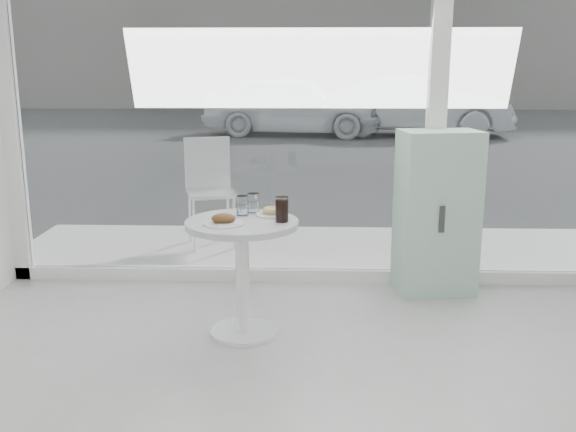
{
  "coord_description": "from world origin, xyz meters",
  "views": [
    {
      "loc": [
        -0.07,
        -2.03,
        1.73
      ],
      "look_at": [
        -0.2,
        1.7,
        0.85
      ],
      "focal_mm": 40.0,
      "sensor_mm": 36.0,
      "label": 1
    }
  ],
  "objects_px": {
    "car_white": "(293,105)",
    "mint_cabinet": "(437,213)",
    "main_table": "(242,254)",
    "patio_chair": "(210,184)",
    "car_silver": "(418,106)",
    "water_tumbler_b": "(253,204)",
    "water_tumbler_a": "(242,207)",
    "cola_glass": "(282,210)",
    "plate_fritter": "(224,220)",
    "plate_donut": "(272,212)"
  },
  "relations": [
    {
      "from": "car_white",
      "to": "water_tumbler_b",
      "type": "height_order",
      "value": "car_white"
    },
    {
      "from": "main_table",
      "to": "water_tumbler_a",
      "type": "xyz_separation_m",
      "value": [
        -0.01,
        0.15,
        0.28
      ]
    },
    {
      "from": "patio_chair",
      "to": "mint_cabinet",
      "type": "bearing_deg",
      "value": -47.28
    },
    {
      "from": "plate_fritter",
      "to": "plate_donut",
      "type": "distance_m",
      "value": 0.38
    },
    {
      "from": "car_white",
      "to": "mint_cabinet",
      "type": "bearing_deg",
      "value": -163.85
    },
    {
      "from": "cola_glass",
      "to": "plate_fritter",
      "type": "bearing_deg",
      "value": -166.23
    },
    {
      "from": "mint_cabinet",
      "to": "water_tumbler_a",
      "type": "relative_size",
      "value": 9.75
    },
    {
      "from": "patio_chair",
      "to": "plate_donut",
      "type": "xyz_separation_m",
      "value": [
        0.71,
        -1.88,
        0.17
      ]
    },
    {
      "from": "car_white",
      "to": "patio_chair",
      "type": "bearing_deg",
      "value": -173.75
    },
    {
      "from": "mint_cabinet",
      "to": "water_tumbler_a",
      "type": "bearing_deg",
      "value": -162.01
    },
    {
      "from": "mint_cabinet",
      "to": "water_tumbler_b",
      "type": "height_order",
      "value": "mint_cabinet"
    },
    {
      "from": "cola_glass",
      "to": "water_tumbler_b",
      "type": "bearing_deg",
      "value": 128.1
    },
    {
      "from": "car_silver",
      "to": "water_tumbler_a",
      "type": "relative_size",
      "value": 34.87
    },
    {
      "from": "plate_donut",
      "to": "mint_cabinet",
      "type": "bearing_deg",
      "value": 30.83
    },
    {
      "from": "patio_chair",
      "to": "cola_glass",
      "type": "distance_m",
      "value": 2.21
    },
    {
      "from": "plate_donut",
      "to": "patio_chair",
      "type": "bearing_deg",
      "value": 110.58
    },
    {
      "from": "mint_cabinet",
      "to": "patio_chair",
      "type": "relative_size",
      "value": 1.24
    },
    {
      "from": "car_white",
      "to": "car_silver",
      "type": "distance_m",
      "value": 3.1
    },
    {
      "from": "patio_chair",
      "to": "cola_glass",
      "type": "xyz_separation_m",
      "value": [
        0.78,
        -2.06,
        0.22
      ]
    },
    {
      "from": "water_tumbler_a",
      "to": "plate_fritter",
      "type": "bearing_deg",
      "value": -108.47
    },
    {
      "from": "patio_chair",
      "to": "car_white",
      "type": "relative_size",
      "value": 0.23
    },
    {
      "from": "patio_chair",
      "to": "water_tumbler_b",
      "type": "xyz_separation_m",
      "value": [
        0.58,
        -1.8,
        0.2
      ]
    },
    {
      "from": "car_silver",
      "to": "water_tumbler_b",
      "type": "distance_m",
      "value": 12.46
    },
    {
      "from": "cola_glass",
      "to": "patio_chair",
      "type": "bearing_deg",
      "value": 110.73
    },
    {
      "from": "patio_chair",
      "to": "cola_glass",
      "type": "height_order",
      "value": "patio_chair"
    },
    {
      "from": "plate_fritter",
      "to": "cola_glass",
      "type": "height_order",
      "value": "cola_glass"
    },
    {
      "from": "patio_chair",
      "to": "water_tumbler_a",
      "type": "distance_m",
      "value": 1.96
    },
    {
      "from": "mint_cabinet",
      "to": "plate_donut",
      "type": "xyz_separation_m",
      "value": [
        -1.22,
        -0.73,
        0.16
      ]
    },
    {
      "from": "main_table",
      "to": "water_tumbler_b",
      "type": "relative_size",
      "value": 5.98
    },
    {
      "from": "car_silver",
      "to": "plate_fritter",
      "type": "distance_m",
      "value": 12.83
    },
    {
      "from": "main_table",
      "to": "plate_donut",
      "type": "distance_m",
      "value": 0.34
    },
    {
      "from": "mint_cabinet",
      "to": "car_silver",
      "type": "distance_m",
      "value": 11.56
    },
    {
      "from": "patio_chair",
      "to": "car_silver",
      "type": "relative_size",
      "value": 0.23
    },
    {
      "from": "main_table",
      "to": "patio_chair",
      "type": "bearing_deg",
      "value": 104.41
    },
    {
      "from": "patio_chair",
      "to": "plate_donut",
      "type": "height_order",
      "value": "patio_chair"
    },
    {
      "from": "patio_chair",
      "to": "cola_glass",
      "type": "bearing_deg",
      "value": -85.49
    },
    {
      "from": "cola_glass",
      "to": "plate_donut",
      "type": "bearing_deg",
      "value": 112.29
    },
    {
      "from": "main_table",
      "to": "patio_chair",
      "type": "xyz_separation_m",
      "value": [
        -0.52,
        2.04,
        0.07
      ]
    },
    {
      "from": "plate_fritter",
      "to": "water_tumbler_b",
      "type": "height_order",
      "value": "water_tumbler_b"
    },
    {
      "from": "plate_donut",
      "to": "cola_glass",
      "type": "relative_size",
      "value": 1.39
    },
    {
      "from": "plate_fritter",
      "to": "car_silver",
      "type": "bearing_deg",
      "value": 75.58
    },
    {
      "from": "mint_cabinet",
      "to": "water_tumbler_a",
      "type": "xyz_separation_m",
      "value": [
        -1.41,
        -0.73,
        0.2
      ]
    },
    {
      "from": "plate_fritter",
      "to": "water_tumbler_b",
      "type": "xyz_separation_m",
      "value": [
        0.15,
        0.34,
        0.03
      ]
    },
    {
      "from": "main_table",
      "to": "car_silver",
      "type": "xyz_separation_m",
      "value": [
        3.1,
        12.32,
        0.19
      ]
    },
    {
      "from": "patio_chair",
      "to": "water_tumbler_b",
      "type": "distance_m",
      "value": 1.9
    },
    {
      "from": "car_silver",
      "to": "mint_cabinet",
      "type": "bearing_deg",
      "value": 175.92
    },
    {
      "from": "car_white",
      "to": "main_table",
      "type": "bearing_deg",
      "value": -170.83
    },
    {
      "from": "main_table",
      "to": "water_tumbler_a",
      "type": "distance_m",
      "value": 0.32
    },
    {
      "from": "car_white",
      "to": "plate_fritter",
      "type": "xyz_separation_m",
      "value": [
        -0.1,
        -12.41,
        0.04
      ]
    },
    {
      "from": "mint_cabinet",
      "to": "water_tumbler_a",
      "type": "height_order",
      "value": "mint_cabinet"
    }
  ]
}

